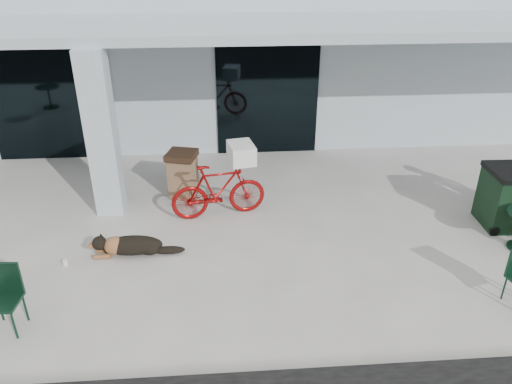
{
  "coord_description": "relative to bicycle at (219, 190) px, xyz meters",
  "views": [
    {
      "loc": [
        0.68,
        -6.44,
        4.83
      ],
      "look_at": [
        1.23,
        0.9,
        1.0
      ],
      "focal_mm": 35.0,
      "sensor_mm": 36.0,
      "label": 1
    }
  ],
  "objects": [
    {
      "name": "wheeled_bin",
      "position": [
        5.18,
        -0.7,
        0.02
      ],
      "size": [
        0.72,
        0.9,
        1.12
      ],
      "primitive_type": null,
      "rotation": [
        0.0,
        0.0,
        -0.03
      ],
      "color": "black",
      "rests_on": "ground"
    },
    {
      "name": "bicycle",
      "position": [
        0.0,
        0.0,
        0.0
      ],
      "size": [
        1.86,
        0.83,
        1.08
      ],
      "primitive_type": "imported",
      "rotation": [
        0.0,
        0.0,
        1.76
      ],
      "color": "maroon",
      "rests_on": "ground"
    },
    {
      "name": "storefront_glass_left",
      "position": [
        -3.8,
        3.08,
        0.81
      ],
      "size": [
        2.8,
        0.06,
        2.7
      ],
      "primitive_type": "cube",
      "color": "black",
      "rests_on": "ground"
    },
    {
      "name": "overhang",
      "position": [
        -0.6,
        1.7,
        2.67
      ],
      "size": [
        22.0,
        2.8,
        0.18
      ],
      "primitive_type": "cube",
      "color": "silver",
      "rests_on": "column"
    },
    {
      "name": "column",
      "position": [
        -2.1,
        0.4,
        1.02
      ],
      "size": [
        0.5,
        0.5,
        3.12
      ],
      "primitive_type": "cube",
      "color": "silver",
      "rests_on": "ground"
    },
    {
      "name": "cafe_chair_near",
      "position": [
        -2.9,
        -2.89,
        -0.06
      ],
      "size": [
        0.47,
        0.51,
        0.96
      ],
      "primitive_type": null,
      "rotation": [
        0.0,
        0.0,
        -0.08
      ],
      "color": "#113120",
      "rests_on": "ground"
    },
    {
      "name": "building",
      "position": [
        -0.6,
        6.6,
        1.71
      ],
      "size": [
        22.0,
        7.0,
        4.5
      ],
      "primitive_type": "cube",
      "color": "silver",
      "rests_on": "ground"
    },
    {
      "name": "storefront_glass_right",
      "position": [
        1.2,
        3.08,
        0.81
      ],
      "size": [
        2.4,
        0.06,
        2.7
      ],
      "primitive_type": "cube",
      "color": "black",
      "rests_on": "ground"
    },
    {
      "name": "cup_near_dog",
      "position": [
        -2.53,
        -1.44,
        -0.49
      ],
      "size": [
        0.09,
        0.09,
        0.1
      ],
      "primitive_type": "cylinder",
      "rotation": [
        0.0,
        0.0,
        0.18
      ],
      "color": "white",
      "rests_on": "ground"
    },
    {
      "name": "laundry_basket",
      "position": [
        0.44,
        0.08,
        0.71
      ],
      "size": [
        0.54,
        0.66,
        0.35
      ],
      "primitive_type": "cube",
      "rotation": [
        0.0,
        0.0,
        1.76
      ],
      "color": "white",
      "rests_on": "bicycle"
    },
    {
      "name": "dog",
      "position": [
        -1.46,
        -1.2,
        -0.34
      ],
      "size": [
        1.18,
        0.45,
        0.39
      ],
      "primitive_type": null,
      "rotation": [
        0.0,
        0.0,
        0.06
      ],
      "color": "black",
      "rests_on": "ground"
    },
    {
      "name": "trash_receptacle",
      "position": [
        -0.72,
        0.9,
        -0.06
      ],
      "size": [
        0.69,
        0.69,
        0.96
      ],
      "primitive_type": null,
      "rotation": [
        0.0,
        0.0,
        -0.26
      ],
      "color": "brown",
      "rests_on": "ground"
    },
    {
      "name": "ground",
      "position": [
        -0.6,
        -1.9,
        -0.54
      ],
      "size": [
        80.0,
        80.0,
        0.0
      ],
      "primitive_type": "plane",
      "color": "beige",
      "rests_on": "ground"
    }
  ]
}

